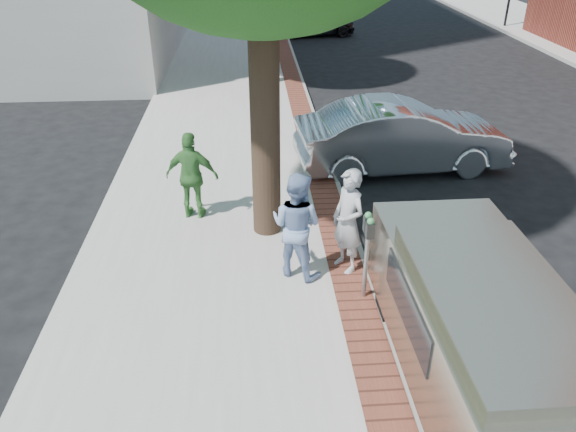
{
  "coord_description": "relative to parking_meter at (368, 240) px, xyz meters",
  "views": [
    {
      "loc": [
        -0.86,
        -7.4,
        5.57
      ],
      "look_at": [
        -0.3,
        0.49,
        1.2
      ],
      "focal_mm": 35.0,
      "sensor_mm": 36.0,
      "label": 1
    }
  ],
  "objects": [
    {
      "name": "ground",
      "position": [
        -0.84,
        0.33,
        -1.21
      ],
      "size": [
        120.0,
        120.0,
        0.0
      ],
      "primitive_type": "plane",
      "color": "black",
      "rests_on": "ground"
    },
    {
      "name": "sidewalk",
      "position": [
        -2.34,
        8.33,
        -1.13
      ],
      "size": [
        5.0,
        60.0,
        0.15
      ],
      "primitive_type": "cube",
      "color": "#9E9991",
      "rests_on": "ground"
    },
    {
      "name": "brick_strip",
      "position": [
        -0.14,
        8.33,
        -1.05
      ],
      "size": [
        0.6,
        60.0,
        0.01
      ],
      "primitive_type": "cube",
      "color": "brown",
      "rests_on": "sidewalk"
    },
    {
      "name": "curb",
      "position": [
        0.21,
        8.33,
        -1.13
      ],
      "size": [
        0.1,
        60.0,
        0.15
      ],
      "primitive_type": "cube",
      "color": "gray",
      "rests_on": "ground"
    },
    {
      "name": "parking_meter",
      "position": [
        0.0,
        0.0,
        0.0
      ],
      "size": [
        0.12,
        0.32,
        1.47
      ],
      "color": "gray",
      "rests_on": "sidewalk"
    },
    {
      "name": "person_gray",
      "position": [
        -0.15,
        0.82,
        -0.14
      ],
      "size": [
        0.7,
        0.79,
        1.82
      ],
      "primitive_type": "imported",
      "rotation": [
        0.0,
        0.0,
        -1.07
      ],
      "color": "#A5A5AA",
      "rests_on": "sidewalk"
    },
    {
      "name": "person_officer",
      "position": [
        -1.01,
        0.75,
        -0.14
      ],
      "size": [
        1.12,
        1.06,
        1.83
      ],
      "primitive_type": "imported",
      "rotation": [
        0.0,
        0.0,
        2.58
      ],
      "color": "#7F97C5",
      "rests_on": "sidewalk"
    },
    {
      "name": "person_green",
      "position": [
        -2.85,
        2.86,
        -0.18
      ],
      "size": [
        1.09,
        0.61,
        1.75
      ],
      "primitive_type": "imported",
      "rotation": [
        0.0,
        0.0,
        2.96
      ],
      "color": "#3F7D39",
      "rests_on": "sidewalk"
    },
    {
      "name": "sedan_silver",
      "position": [
        1.87,
        5.19,
        -0.39
      ],
      "size": [
        5.09,
        2.12,
        1.64
      ],
      "primitive_type": "imported",
      "rotation": [
        0.0,
        0.0,
        1.65
      ],
      "color": "silver",
      "rests_on": "ground"
    },
    {
      "name": "bg_car",
      "position": [
        1.56,
        21.24,
        -0.53
      ],
      "size": [
        4.13,
        2.06,
        1.35
      ],
      "primitive_type": "imported",
      "rotation": [
        0.0,
        0.0,
        1.69
      ],
      "color": "black",
      "rests_on": "ground"
    },
    {
      "name": "van",
      "position": [
        1.07,
        -1.7,
        -0.24
      ],
      "size": [
        1.87,
        4.79,
        1.76
      ],
      "rotation": [
        0.0,
        0.0,
        0.01
      ],
      "color": "gray",
      "rests_on": "ground"
    }
  ]
}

